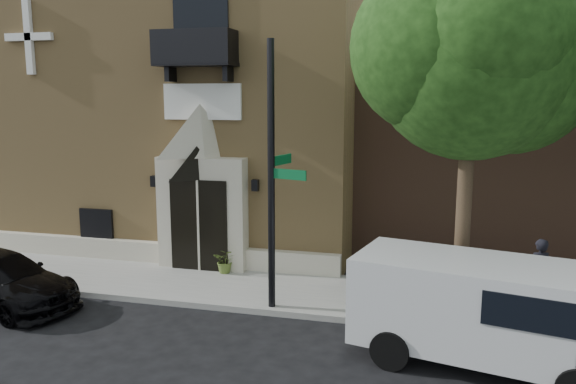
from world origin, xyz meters
name	(u,v)px	position (x,y,z in m)	size (l,w,h in m)	color
ground	(198,309)	(0.00, 0.00, 0.00)	(120.00, 120.00, 0.00)	black
sidewalk	(257,289)	(1.00, 1.50, 0.07)	(42.00, 3.00, 0.15)	gray
church	(206,108)	(-2.99, 7.95, 4.63)	(12.20, 11.01, 9.30)	tan
street_tree_left	(474,55)	(6.03, 0.35, 5.87)	(4.97, 4.38, 7.77)	#38281C
cargo_van	(499,311)	(6.61, -1.37, 1.13)	(5.25, 3.00, 2.02)	silver
street_sign	(272,177)	(1.80, 0.28, 3.25)	(0.95, 1.13, 6.15)	black
fire_hydrant	(436,302)	(5.53, 0.45, 0.53)	(0.44, 0.35, 0.78)	#9B1707
dumpster	(430,286)	(5.38, 0.76, 0.78)	(2.13, 1.59, 1.24)	#0E331B
planter	(226,261)	(-0.19, 2.40, 0.50)	(0.63, 0.55, 0.70)	#576E2C
pedestrian_near	(538,272)	(7.84, 1.86, 0.96)	(0.59, 0.39, 1.63)	black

